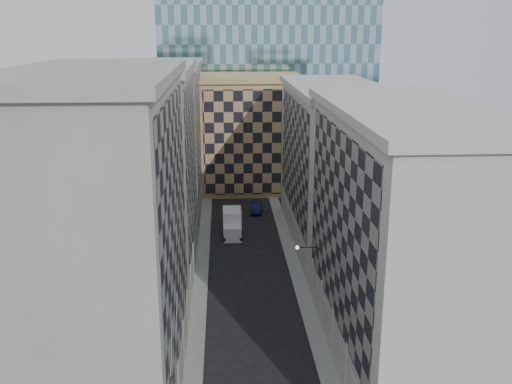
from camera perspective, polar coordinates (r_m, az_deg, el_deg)
name	(u,v)px	position (r m, az deg, el deg)	size (l,w,h in m)	color
sidewalk_west	(201,282)	(61.73, -5.54, -8.97)	(1.50, 100.00, 0.15)	#969791
sidewalk_east	(299,280)	(62.19, 4.28, -8.75)	(1.50, 100.00, 0.15)	#969791
bldg_left_a	(104,246)	(40.42, -14.94, -5.24)	(10.80, 22.80, 23.70)	gray
bldg_left_b	(145,174)	(61.29, -11.00, 1.79)	(10.80, 22.80, 22.70)	gray
bldg_left_c	(165,139)	(82.74, -9.08, 5.21)	(10.80, 22.80, 21.70)	gray
bldg_right_a	(398,239)	(45.90, 14.04, -4.58)	(10.80, 26.80, 20.70)	beige
bldg_right_b	(333,165)	(71.14, 7.69, 2.70)	(10.80, 28.80, 19.70)	beige
tan_block	(251,132)	(95.39, -0.55, 6.00)	(16.80, 14.80, 18.80)	tan
church_tower	(235,23)	(107.94, -2.08, 16.51)	(7.20, 7.20, 51.50)	#2F2A25
flagpoles_left	(174,331)	(36.84, -8.20, -13.60)	(0.10, 6.33, 2.33)	gray
bracket_lamp	(299,247)	(54.20, 4.33, -5.55)	(1.98, 0.36, 0.36)	black
box_truck	(232,224)	(74.80, -2.39, -3.25)	(2.39, 5.86, 3.21)	white
dark_car	(256,208)	(83.85, 0.04, -1.57)	(1.50, 4.31, 1.42)	#0F1337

